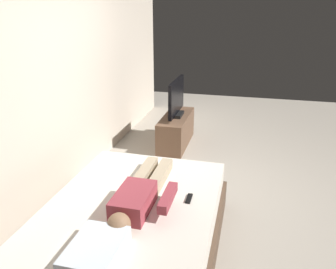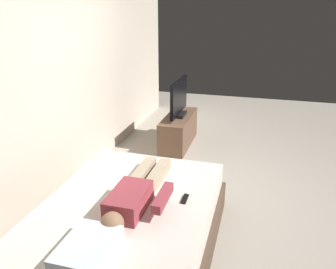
{
  "view_description": "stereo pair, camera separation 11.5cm",
  "coord_description": "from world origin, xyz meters",
  "views": [
    {
      "loc": [
        -3.44,
        -0.46,
        2.16
      ],
      "look_at": [
        0.24,
        0.46,
        0.69
      ],
      "focal_mm": 35.65,
      "sensor_mm": 36.0,
      "label": 1
    },
    {
      "loc": [
        -3.41,
        -0.57,
        2.16
      ],
      "look_at": [
        0.24,
        0.46,
        0.69
      ],
      "focal_mm": 35.65,
      "sensor_mm": 36.0,
      "label": 2
    }
  ],
  "objects": [
    {
      "name": "tv_stand",
      "position": [
        1.56,
        0.65,
        0.25
      ],
      "size": [
        1.1,
        0.4,
        0.5
      ],
      "primitive_type": "cube",
      "color": "brown",
      "rests_on": "ground"
    },
    {
      "name": "remote",
      "position": [
        -0.9,
        -0.02,
        0.55
      ],
      "size": [
        0.15,
        0.04,
        0.02
      ],
      "primitive_type": "cube",
      "color": "black",
      "rests_on": "bed"
    },
    {
      "name": "bed",
      "position": [
        -1.08,
        0.46,
        0.26
      ],
      "size": [
        2.05,
        1.52,
        0.54
      ],
      "color": "brown",
      "rests_on": "ground"
    },
    {
      "name": "ground_plane",
      "position": [
        0.0,
        0.0,
        0.0
      ],
      "size": [
        10.0,
        10.0,
        0.0
      ],
      "primitive_type": "plane",
      "color": "#ADA393"
    },
    {
      "name": "back_wall",
      "position": [
        0.4,
        1.68,
        1.4
      ],
      "size": [
        6.4,
        0.1,
        2.8
      ],
      "primitive_type": "cube",
      "color": "beige",
      "rests_on": "ground"
    },
    {
      "name": "person",
      "position": [
        -1.05,
        0.38,
        0.62
      ],
      "size": [
        1.26,
        0.46,
        0.18
      ],
      "color": "#993842",
      "rests_on": "bed"
    },
    {
      "name": "pillow",
      "position": [
        -1.78,
        0.46,
        0.6
      ],
      "size": [
        0.48,
        0.34,
        0.12
      ],
      "primitive_type": "cube",
      "color": "white",
      "rests_on": "bed"
    },
    {
      "name": "tv",
      "position": [
        1.56,
        0.65,
        0.78
      ],
      "size": [
        0.88,
        0.2,
        0.59
      ],
      "color": "black",
      "rests_on": "tv_stand"
    }
  ]
}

